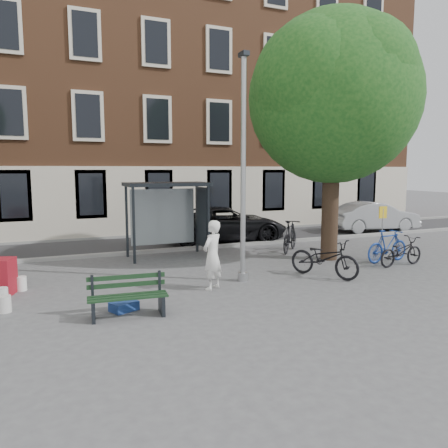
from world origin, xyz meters
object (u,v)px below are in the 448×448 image
car_silver (374,217)px  bench (128,298)px  bike_a (401,251)px  car_dark (225,224)px  bus_shelter (177,202)px  bike_c (324,258)px  lamppost (243,180)px  notice_sign (383,221)px  bike_b (388,246)px  painter (212,255)px  bike_d (290,236)px

car_silver → bench: bearing=127.5°
bike_a → car_dark: 7.44m
bus_shelter → bike_c: bus_shelter is taller
bike_a → bench: bearing=94.8°
lamppost → bench: bearing=-154.0°
bus_shelter → notice_sign: 7.14m
bus_shelter → bike_b: 7.30m
bus_shelter → painter: 4.70m
painter → bike_d: size_ratio=0.90×
bike_a → car_silver: size_ratio=0.40×
lamppost → bike_d: lamppost is taller
car_dark → bike_d: bearing=-151.8°
bike_d → notice_sign: size_ratio=1.09×
lamppost → bike_b: 5.94m
bench → bike_a: bike_a is taller
bus_shelter → bike_a: size_ratio=1.60×
bike_c → bike_d: size_ratio=1.06×
bike_b → bus_shelter: bearing=52.5°
bench → notice_sign: notice_sign is taller
notice_sign → bus_shelter: bearing=155.8°
bus_shelter → car_silver: 11.12m
car_dark → notice_sign: bearing=-140.9°
notice_sign → painter: bearing=-166.1°
lamppost → bench: lamppost is taller
bus_shelter → car_dark: size_ratio=0.53×
lamppost → bike_c: (2.35, -0.50, -2.23)m
bench → car_silver: (13.72, 7.95, 0.34)m
bike_a → bike_b: bike_b is taller
bike_c → bike_d: (1.12, 3.67, 0.04)m
lamppost → bus_shelter: (-0.61, 4.11, -0.87)m
painter → bike_a: (6.54, 0.17, -0.43)m
painter → car_silver: painter is taller
bike_c → bench: bearing=163.1°
car_dark → painter: bearing=161.2°
bus_shelter → bench: bus_shelter is taller
painter → bench: bearing=-6.8°
bench → car_dark: 9.90m
bike_a → bike_c: (-3.11, -0.22, 0.08)m
bus_shelter → bike_d: (4.08, -0.93, -1.32)m
bus_shelter → bike_d: size_ratio=1.44×
bench → car_dark: size_ratio=0.31×
bench → car_silver: 15.86m
car_silver → notice_sign: size_ratio=2.44×
car_silver → car_dark: bearing=96.4°
bike_c → car_silver: bearing=12.1°
painter → bus_shelter: bearing=-130.1°
bench → bike_d: size_ratio=0.85×
notice_sign → lamppost: bearing=-168.5°
bus_shelter → notice_sign: bus_shelter is taller
bike_b → bike_c: bearing=99.1°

